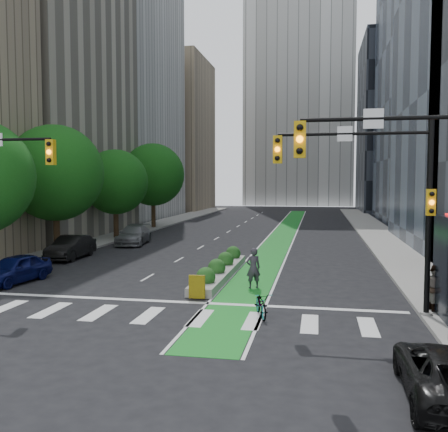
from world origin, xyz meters
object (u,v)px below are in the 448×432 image
at_px(parked_car_left_far, 134,235).
at_px(parked_car_left_near, 15,269).
at_px(bicycle, 261,304).
at_px(cyclist, 253,268).
at_px(pedestrian_near, 435,287).
at_px(parked_car_left_mid, 71,247).
at_px(median_planter, 221,269).

bearing_deg(parked_car_left_far, parked_car_left_near, -98.51).
distance_m(bicycle, cyclist, 4.93).
bearing_deg(pedestrian_near, parked_car_left_far, 39.25).
distance_m(cyclist, parked_car_left_near, 11.81).
relative_size(cyclist, parked_car_left_mid, 0.42).
distance_m(median_planter, cyclist, 3.36).
bearing_deg(cyclist, bicycle, 76.14).
bearing_deg(cyclist, parked_car_left_mid, -52.05).
xyz_separation_m(bicycle, parked_car_left_near, (-12.69, 3.82, 0.24)).
relative_size(parked_car_left_near, pedestrian_near, 2.39).
bearing_deg(parked_car_left_near, median_planter, 27.89).
height_order(bicycle, parked_car_left_far, parked_car_left_far).
xyz_separation_m(bicycle, pedestrian_near, (6.46, 1.61, 0.55)).
bearing_deg(bicycle, cyclist, 83.70).
distance_m(median_planter, parked_car_left_far, 15.10).
relative_size(parked_car_left_far, pedestrian_near, 2.97).
distance_m(median_planter, pedestrian_near, 11.11).
relative_size(cyclist, parked_car_left_far, 0.37).
relative_size(median_planter, bicycle, 5.75).
height_order(parked_car_left_far, pedestrian_near, pedestrian_near).
bearing_deg(parked_car_left_mid, pedestrian_near, -28.11).
bearing_deg(parked_car_left_near, cyclist, 12.49).
xyz_separation_m(parked_car_left_mid, pedestrian_near, (20.16, -9.81, 0.27)).
height_order(bicycle, parked_car_left_near, parked_car_left_near).
height_order(parked_car_left_near, parked_car_left_far, parked_car_left_far).
height_order(bicycle, pedestrian_near, pedestrian_near).
height_order(bicycle, cyclist, cyclist).
bearing_deg(parked_car_left_far, pedestrian_near, -50.42).
bearing_deg(parked_car_left_near, pedestrian_near, 1.05).
height_order(cyclist, parked_car_left_far, cyclist).
height_order(median_planter, parked_car_left_mid, parked_car_left_mid).
distance_m(cyclist, parked_car_left_mid, 14.38).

